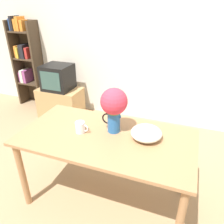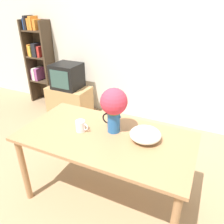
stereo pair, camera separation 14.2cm
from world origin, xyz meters
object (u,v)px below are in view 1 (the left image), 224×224
object	(u,v)px
white_bowl	(146,133)
flower_vase	(114,105)
tv_set	(58,77)
coffee_mug	(81,127)

from	to	relation	value
white_bowl	flower_vase	bearing A→B (deg)	177.12
white_bowl	tv_set	bearing A→B (deg)	143.39
white_bowl	tv_set	size ratio (longest dim) A/B	0.61
coffee_mug	white_bowl	world-z (taller)	white_bowl
coffee_mug	flower_vase	bearing A→B (deg)	24.35
flower_vase	tv_set	world-z (taller)	flower_vase
coffee_mug	tv_set	bearing A→B (deg)	129.63
flower_vase	tv_set	distance (m)	1.98
white_bowl	tv_set	distance (m)	2.21
tv_set	coffee_mug	bearing A→B (deg)	-50.37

